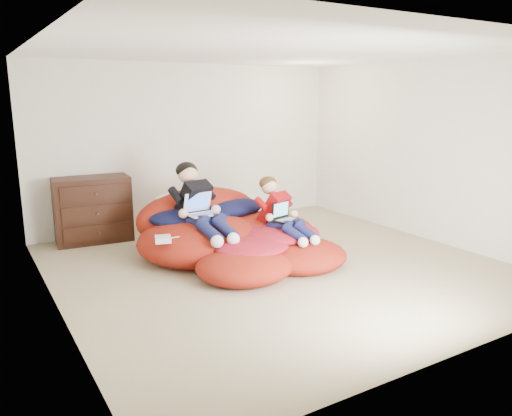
% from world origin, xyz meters
% --- Properties ---
extents(room_shell, '(5.10, 5.10, 2.77)m').
position_xyz_m(room_shell, '(0.00, 0.00, 0.22)').
color(room_shell, tan).
rests_on(room_shell, ground).
extents(dresser, '(1.05, 0.61, 0.92)m').
position_xyz_m(dresser, '(-1.64, 2.23, 0.46)').
color(dresser, black).
rests_on(dresser, ground).
extents(beanbag_pile, '(2.41, 2.36, 0.88)m').
position_xyz_m(beanbag_pile, '(-0.27, 0.69, 0.26)').
color(beanbag_pile, '#AA2213').
rests_on(beanbag_pile, ground).
extents(cream_pillow, '(0.40, 0.26, 0.26)m').
position_xyz_m(cream_pillow, '(-0.84, 1.38, 0.62)').
color(cream_pillow, white).
rests_on(cream_pillow, beanbag_pile).
extents(older_boy, '(0.47, 1.26, 0.85)m').
position_xyz_m(older_boy, '(-0.67, 0.80, 0.73)').
color(older_boy, black).
rests_on(older_boy, beanbag_pile).
extents(younger_boy, '(0.41, 1.07, 0.70)m').
position_xyz_m(younger_boy, '(0.22, 0.30, 0.62)').
color(younger_boy, '#A80E10').
rests_on(younger_boy, beanbag_pile).
extents(laptop_white, '(0.37, 0.35, 0.26)m').
position_xyz_m(laptop_white, '(-0.67, 0.72, 0.65)').
color(laptop_white, silver).
rests_on(laptop_white, older_boy).
extents(laptop_black, '(0.34, 0.30, 0.22)m').
position_xyz_m(laptop_black, '(0.22, 0.21, 0.56)').
color(laptop_black, black).
rests_on(laptop_black, younger_boy).
extents(power_adapter, '(0.22, 0.22, 0.07)m').
position_xyz_m(power_adapter, '(-1.28, 0.44, 0.42)').
color(power_adapter, silver).
rests_on(power_adapter, beanbag_pile).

